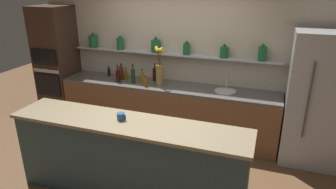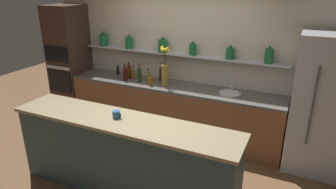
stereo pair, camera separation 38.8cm
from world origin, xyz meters
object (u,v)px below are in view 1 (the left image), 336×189
at_px(bottle_spirit_1, 121,73).
at_px(coffee_mug, 121,117).
at_px(bottle_oil_3, 126,75).
at_px(bottle_oil_5, 142,77).
at_px(bottle_wine_6, 118,76).
at_px(refrigerator, 316,100).
at_px(flower_vase, 159,71).
at_px(bottle_wine_2, 133,76).
at_px(bottle_sauce_4, 145,82).
at_px(bottle_sauce_0, 109,72).
at_px(oven_tower, 57,65).
at_px(sink_fixture, 225,91).
at_px(bottle_wine_7, 155,74).

bearing_deg(bottle_spirit_1, coffee_mug, -62.54).
height_order(bottle_oil_3, coffee_mug, bottle_oil_3).
distance_m(bottle_oil_5, bottle_wine_6, 0.42).
relative_size(refrigerator, flower_vase, 2.96).
relative_size(bottle_oil_3, coffee_mug, 1.98).
relative_size(bottle_spirit_1, bottle_wine_6, 0.93).
xyz_separation_m(bottle_wine_2, bottle_sauce_4, (0.27, -0.10, -0.05)).
relative_size(bottle_sauce_0, bottle_sauce_4, 0.92).
bearing_deg(bottle_sauce_0, oven_tower, -171.84).
height_order(sink_fixture, bottle_wine_7, bottle_wine_7).
xyz_separation_m(oven_tower, flower_vase, (2.09, -0.06, 0.09)).
xyz_separation_m(oven_tower, bottle_wine_2, (1.61, -0.08, -0.03)).
relative_size(bottle_sauce_0, bottle_wine_7, 0.55).
distance_m(oven_tower, coffee_mug, 2.74).
height_order(sink_fixture, bottle_oil_3, sink_fixture).
height_order(sink_fixture, bottle_sauce_4, sink_fixture).
distance_m(bottle_sauce_4, coffee_mug, 1.50).
relative_size(bottle_wine_2, bottle_oil_5, 1.41).
height_order(oven_tower, bottle_wine_6, oven_tower).
height_order(bottle_wine_6, coffee_mug, bottle_wine_6).
xyz_separation_m(oven_tower, coffee_mug, (2.20, -1.64, -0.01)).
bearing_deg(bottle_wine_2, flower_vase, 2.68).
height_order(flower_vase, bottle_wine_7, flower_vase).
bearing_deg(bottle_sauce_4, bottle_wine_7, 83.28).
bearing_deg(refrigerator, sink_fixture, 177.89).
height_order(bottle_wine_2, coffee_mug, bottle_wine_2).
xyz_separation_m(sink_fixture, bottle_oil_3, (-1.77, 0.04, 0.06)).
bearing_deg(flower_vase, bottle_sauce_4, -150.50).
height_order(oven_tower, bottle_wine_2, oven_tower).
relative_size(refrigerator, bottle_wine_7, 6.13).
relative_size(bottle_wine_2, bottle_sauce_4, 1.74).
bearing_deg(bottle_wine_2, bottle_oil_3, 148.03).
bearing_deg(flower_vase, bottle_sauce_0, 169.35).
bearing_deg(bottle_oil_3, bottle_oil_5, -7.29).
bearing_deg(coffee_mug, bottle_wine_6, 119.38).
height_order(refrigerator, bottle_spirit_1, refrigerator).
xyz_separation_m(oven_tower, sink_fixture, (3.18, 0.01, -0.14)).
xyz_separation_m(bottle_sauce_4, bottle_oil_5, (-0.14, 0.18, 0.01)).
xyz_separation_m(bottle_wine_2, coffee_mug, (0.59, -1.56, 0.02)).
distance_m(bottle_spirit_1, bottle_wine_7, 0.61).
bearing_deg(bottle_sauce_4, sink_fixture, 8.10).
relative_size(bottle_spirit_1, bottle_oil_5, 1.21).
xyz_separation_m(bottle_oil_3, bottle_wine_6, (-0.07, -0.16, 0.03)).
height_order(refrigerator, coffee_mug, refrigerator).
height_order(flower_vase, bottle_wine_2, flower_vase).
relative_size(bottle_oil_3, bottle_sauce_4, 1.15).
bearing_deg(bottle_oil_3, bottle_spirit_1, 176.12).
height_order(bottle_sauce_0, bottle_sauce_4, bottle_sauce_4).
distance_m(sink_fixture, bottle_wine_2, 1.57).
xyz_separation_m(bottle_wine_6, bottle_wine_7, (0.58, 0.27, 0.01)).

